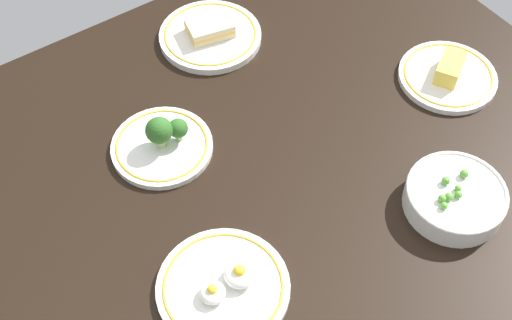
# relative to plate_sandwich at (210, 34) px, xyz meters

# --- Properties ---
(dining_table) EXTENTS (1.38, 1.05, 0.04)m
(dining_table) POSITION_rel_plate_sandwich_xyz_m (-0.12, -0.34, -0.03)
(dining_table) COLOR black
(dining_table) RESTS_ON ground
(plate_sandwich) EXTENTS (0.22, 0.22, 0.05)m
(plate_sandwich) POSITION_rel_plate_sandwich_xyz_m (0.00, 0.00, 0.00)
(plate_sandwich) COLOR white
(plate_sandwich) RESTS_ON dining_table
(plate_broccoli) EXTENTS (0.19, 0.19, 0.08)m
(plate_broccoli) POSITION_rel_plate_sandwich_xyz_m (-0.24, -0.21, 0.01)
(plate_broccoli) COLOR white
(plate_broccoli) RESTS_ON dining_table
(plate_eggs) EXTENTS (0.22, 0.22, 0.05)m
(plate_eggs) POSITION_rel_plate_sandwich_xyz_m (-0.30, -0.52, -0.00)
(plate_eggs) COLOR white
(plate_eggs) RESTS_ON dining_table
(plate_cheese) EXTENTS (0.20, 0.20, 0.05)m
(plate_cheese) POSITION_rel_plate_sandwich_xyz_m (0.34, -0.38, -0.00)
(plate_cheese) COLOR white
(plate_cheese) RESTS_ON dining_table
(bowl_peas) EXTENTS (0.18, 0.18, 0.06)m
(bowl_peas) POSITION_rel_plate_sandwich_xyz_m (0.12, -0.62, 0.01)
(bowl_peas) COLOR white
(bowl_peas) RESTS_ON dining_table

